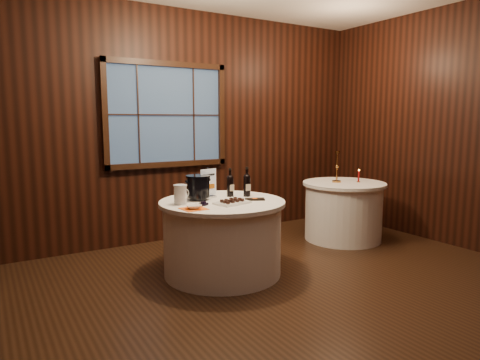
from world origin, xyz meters
TOP-DOWN VIEW (x-y plane):
  - ground at (0.00, 0.00)m, footprint 6.00×6.00m
  - back_wall at (0.00, 2.48)m, footprint 6.00×0.10m
  - main_table at (0.00, 1.00)m, footprint 1.28×1.28m
  - side_table at (2.00, 1.30)m, footprint 1.08×1.08m
  - sign_stand at (-0.05, 1.22)m, footprint 0.19×0.12m
  - port_bottle_left at (0.19, 1.17)m, footprint 0.07×0.08m
  - port_bottle_right at (0.35, 1.08)m, footprint 0.08×0.08m
  - ice_bucket at (-0.19, 1.16)m, footprint 0.25×0.25m
  - chocolate_plate at (0.00, 0.80)m, footprint 0.37×0.29m
  - chocolate_box at (0.31, 0.86)m, footprint 0.22×0.18m
  - grape_bunch at (-0.27, 0.86)m, footprint 0.17×0.08m
  - glass_pitcher at (-0.44, 1.05)m, footprint 0.18×0.13m
  - orange_napkin at (-0.42, 0.77)m, footprint 0.23×0.23m
  - cracker_bowl at (-0.42, 0.77)m, footprint 0.17×0.17m
  - brass_candlestick at (1.92, 1.36)m, footprint 0.12×0.12m
  - red_candle at (2.16, 1.21)m, footprint 0.05×0.05m

SIDE VIEW (x-z plane):
  - ground at x=0.00m, z-range 0.00..0.00m
  - main_table at x=0.00m, z-range 0.00..0.77m
  - side_table at x=2.00m, z-range 0.00..0.77m
  - orange_napkin at x=-0.42m, z-range 0.77..0.77m
  - chocolate_box at x=0.31m, z-range 0.77..0.79m
  - grape_bunch at x=-0.27m, z-range 0.77..0.81m
  - chocolate_plate at x=0.00m, z-range 0.77..0.81m
  - cracker_bowl at x=-0.42m, z-range 0.77..0.81m
  - red_candle at x=2.16m, z-range 0.75..0.92m
  - glass_pitcher at x=-0.44m, z-range 0.77..0.96m
  - sign_stand at x=-0.05m, z-range 0.72..1.04m
  - port_bottle_left at x=0.19m, z-range 0.75..1.06m
  - ice_bucket at x=-0.19m, z-range 0.78..1.03m
  - port_bottle_right at x=0.35m, z-range 0.75..1.07m
  - brass_candlestick at x=1.92m, z-range 0.71..1.13m
  - back_wall at x=0.00m, z-range 0.04..3.04m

